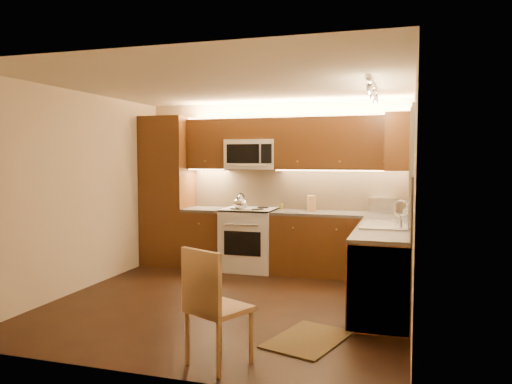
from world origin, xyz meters
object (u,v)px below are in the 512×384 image
(soap_bottle, at_px, (407,212))
(sink, at_px, (385,219))
(stove, at_px, (249,239))
(kettle, at_px, (241,201))
(knife_block, at_px, (312,203))
(toaster_oven, at_px, (383,205))
(microwave, at_px, (252,154))
(dining_chair, at_px, (219,306))

(soap_bottle, bearing_deg, sink, -113.88)
(stove, xyz_separation_m, kettle, (-0.08, -0.16, 0.58))
(sink, xyz_separation_m, kettle, (-2.08, 0.96, 0.07))
(kettle, bearing_deg, stove, 82.76)
(kettle, height_order, knife_block, kettle)
(kettle, height_order, soap_bottle, kettle)
(kettle, relative_size, toaster_oven, 0.67)
(toaster_oven, bearing_deg, kettle, -169.94)
(stove, xyz_separation_m, toaster_oven, (1.92, 0.18, 0.55))
(sink, distance_m, knife_block, 1.67)
(microwave, relative_size, sink, 0.88)
(stove, bearing_deg, knife_block, 8.29)
(kettle, relative_size, soap_bottle, 1.17)
(sink, relative_size, kettle, 3.55)
(stove, distance_m, knife_block, 1.07)
(kettle, height_order, toaster_oven, kettle)
(toaster_oven, relative_size, knife_block, 1.63)
(microwave, distance_m, dining_chair, 3.75)
(sink, bearing_deg, dining_chair, -118.56)
(stove, height_order, sink, sink)
(toaster_oven, bearing_deg, soap_bottle, -68.51)
(soap_bottle, relative_size, dining_chair, 0.21)
(microwave, xyz_separation_m, dining_chair, (0.81, -3.45, -1.24))
(soap_bottle, bearing_deg, microwave, 163.70)
(soap_bottle, bearing_deg, toaster_oven, 114.21)
(knife_block, bearing_deg, sink, -70.98)
(sink, xyz_separation_m, knife_block, (-1.09, 1.26, 0.04))
(toaster_oven, xyz_separation_m, soap_bottle, (0.32, -0.83, -0.00))
(toaster_oven, bearing_deg, stove, -174.25)
(kettle, distance_m, soap_bottle, 2.37)
(sink, distance_m, dining_chair, 2.54)
(stove, relative_size, dining_chair, 0.95)
(stove, height_order, microwave, microwave)
(stove, xyz_separation_m, dining_chair, (0.81, -3.31, 0.02))
(stove, height_order, knife_block, knife_block)
(microwave, distance_m, knife_block, 1.15)
(sink, bearing_deg, soap_bottle, 63.03)
(toaster_oven, height_order, soap_bottle, toaster_oven)
(sink, xyz_separation_m, dining_chair, (-1.19, -2.19, -0.49))
(kettle, distance_m, knife_block, 1.03)
(knife_block, height_order, soap_bottle, knife_block)
(toaster_oven, distance_m, knife_block, 1.01)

